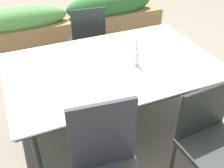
{
  "coord_description": "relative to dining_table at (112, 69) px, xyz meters",
  "views": [
    {
      "loc": [
        -0.88,
        -1.84,
        2.03
      ],
      "look_at": [
        -0.07,
        0.08,
        0.53
      ],
      "focal_mm": 43.67,
      "sensor_mm": 36.0,
      "label": 1
    }
  ],
  "objects": [
    {
      "name": "flower_vase",
      "position": [
        0.19,
        -0.09,
        0.13
      ],
      "size": [
        0.06,
        0.06,
        0.27
      ],
      "color": "silver",
      "rests_on": "dining_table"
    },
    {
      "name": "chair_far_side",
      "position": [
        0.07,
        0.93,
        -0.16
      ],
      "size": [
        0.45,
        0.45,
        0.98
      ],
      "rotation": [
        0.0,
        0.0,
        -0.11
      ],
      "color": "black",
      "rests_on": "ground"
    },
    {
      "name": "dining_table",
      "position": [
        0.0,
        0.0,
        0.0
      ],
      "size": [
        1.87,
        1.19,
        0.75
      ],
      "color": "silver",
      "rests_on": "ground"
    },
    {
      "name": "chair_near_right",
      "position": [
        0.42,
        -0.93,
        -0.17
      ],
      "size": [
        0.5,
        0.5,
        0.92
      ],
      "rotation": [
        0.0,
        0.0,
        3.21
      ],
      "color": "#2C2E2B",
      "rests_on": "ground"
    },
    {
      "name": "ground_plane",
      "position": [
        0.07,
        -0.08,
        -0.71
      ],
      "size": [
        12.0,
        12.0,
        0.0
      ],
      "primitive_type": "plane",
      "color": "#756B5B"
    },
    {
      "name": "planter_box",
      "position": [
        0.07,
        1.87,
        -0.34
      ],
      "size": [
        3.05,
        0.4,
        0.78
      ],
      "color": "olive",
      "rests_on": "ground"
    }
  ]
}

